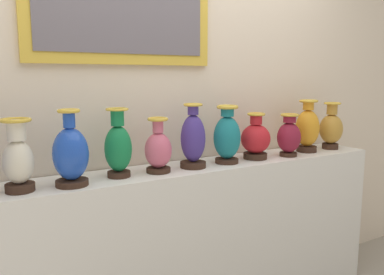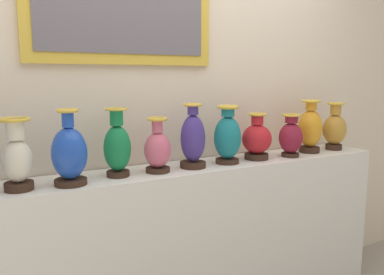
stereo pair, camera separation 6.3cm
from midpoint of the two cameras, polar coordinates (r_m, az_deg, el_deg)
display_shelf at (r=2.48m, az=-0.76°, el=-15.34°), size 2.69×0.36×0.98m
back_wall at (r=2.47m, az=-3.66°, el=4.80°), size 4.50×0.14×2.64m
vase_ivory at (r=1.97m, az=-24.84°, el=-2.87°), size 0.14×0.14×0.34m
vase_sapphire at (r=1.98m, az=-18.12°, el=-2.34°), size 0.17×0.17×0.37m
vase_emerald at (r=2.09m, az=-11.55°, el=-1.41°), size 0.14×0.14×0.36m
vase_rose at (r=2.16m, az=-5.78°, el=-1.74°), size 0.15×0.15×0.31m
vase_indigo at (r=2.26m, az=-0.65°, el=-0.30°), size 0.15×0.15×0.37m
vase_teal at (r=2.38m, az=4.37°, el=0.12°), size 0.17×0.17×0.36m
vase_crimson at (r=2.53m, az=8.55°, el=-0.22°), size 0.19×0.19×0.30m
vase_burgundy at (r=2.66m, az=13.28°, el=0.15°), size 0.16×0.16×0.28m
vase_amber at (r=2.84m, az=15.85°, el=1.31°), size 0.16×0.16×0.37m
vase_ochre at (r=3.01m, az=19.04°, el=1.28°), size 0.17×0.17×0.34m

